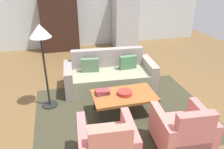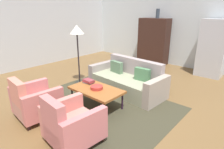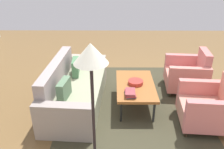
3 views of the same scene
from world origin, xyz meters
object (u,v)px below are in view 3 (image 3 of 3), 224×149
object	(u,v)px
fruit_bowl	(136,82)
floor_lamp	(91,66)
couch	(72,91)
armchair_right	(189,75)
armchair_left	(209,107)
book_stack	(130,93)
coffee_table	(135,86)

from	to	relation	value
fruit_bowl	floor_lamp	distance (m)	1.85
couch	floor_lamp	bearing A→B (deg)	24.23
couch	floor_lamp	world-z (taller)	floor_lamp
armchair_right	fruit_bowl	xyz separation A→B (m)	(-0.58, 1.17, 0.13)
armchair_left	fruit_bowl	xyz separation A→B (m)	(0.62, 1.17, 0.13)
armchair_right	book_stack	world-z (taller)	armchair_right
coffee_table	fruit_bowl	xyz separation A→B (m)	(0.02, 0.00, 0.07)
fruit_bowl	book_stack	bearing A→B (deg)	162.99
armchair_right	fruit_bowl	size ratio (longest dim) A/B	3.15
fruit_bowl	armchair_right	bearing A→B (deg)	-63.61
armchair_right	floor_lamp	world-z (taller)	floor_lamp
armchair_right	floor_lamp	bearing A→B (deg)	142.72
fruit_bowl	couch	bearing A→B (deg)	90.46
armchair_right	book_stack	distance (m)	1.63
book_stack	armchair_right	bearing A→B (deg)	-52.62
couch	fruit_bowl	size ratio (longest dim) A/B	7.71
couch	fruit_bowl	world-z (taller)	couch
couch	coffee_table	bearing A→B (deg)	93.67
book_stack	couch	bearing A→B (deg)	69.44
couch	fruit_bowl	xyz separation A→B (m)	(0.01, -1.19, 0.18)
armchair_left	armchair_right	xyz separation A→B (m)	(1.20, 0.00, 0.00)
armchair_left	armchair_right	bearing A→B (deg)	4.70
coffee_table	book_stack	size ratio (longest dim) A/B	4.43
armchair_right	book_stack	bearing A→B (deg)	132.43
armchair_right	fruit_bowl	distance (m)	1.31
armchair_right	armchair_left	bearing A→B (deg)	-174.96
armchair_right	floor_lamp	xyz separation A→B (m)	(-2.01, 1.83, 1.10)
coffee_table	fruit_bowl	distance (m)	0.07
couch	book_stack	distance (m)	1.15
armchair_left	book_stack	xyz separation A→B (m)	(0.21, 1.29, 0.14)
fruit_bowl	floor_lamp	world-z (taller)	floor_lamp
armchair_left	book_stack	size ratio (longest dim) A/B	3.25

